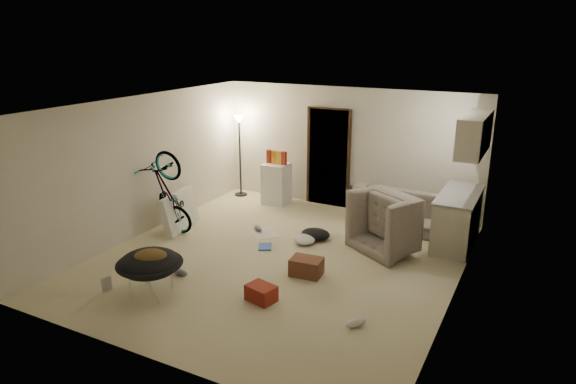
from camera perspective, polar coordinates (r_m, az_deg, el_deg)
The scene contains 36 objects.
floor at distance 8.42m, azimuth -1.08°, elevation -7.56°, with size 5.50×6.00×0.02m, color beige.
ceiling at distance 7.71m, azimuth -1.19°, elevation 9.68°, with size 5.50×6.00×0.02m, color white.
wall_back at distance 10.63m, azimuth 6.66°, elevation 4.81°, with size 5.50×0.02×2.50m, color silver.
wall_front at distance 5.68m, azimuth -15.89°, elevation -7.11°, with size 5.50×0.02×2.50m, color silver.
wall_left at distance 9.56m, azimuth -15.84°, elevation 2.84°, with size 0.02×6.00×2.50m, color silver.
wall_right at distance 7.14m, azimuth 18.73°, elevation -2.29°, with size 0.02×6.00×2.50m, color silver.
doorway at distance 10.79m, azimuth 4.56°, elevation 3.80°, with size 0.85×0.10×2.04m, color black.
door_trim at distance 10.77m, azimuth 4.49°, elevation 3.77°, with size 0.97×0.04×2.10m, color #331F12.
floor_lamp at distance 11.37m, azimuth -5.42°, elevation 5.96°, with size 0.28×0.28×1.81m.
kitchen_counter at distance 9.32m, azimuth 18.28°, elevation -2.97°, with size 0.60×1.50×0.88m, color beige.
counter_top at distance 9.18m, azimuth 18.55°, elevation -0.28°, with size 0.64×1.54×0.04m, color gray.
kitchen_uppers at distance 8.92m, azimuth 20.02°, elevation 6.05°, with size 0.38×1.40×0.65m, color beige.
sofa at distance 9.97m, azimuth 13.05°, elevation -2.17°, with size 1.94×0.76×0.57m, color #353D36.
armchair at distance 8.95m, azimuth 12.33°, elevation -3.80°, with size 1.14×1.00×0.74m, color #353D36.
bicycle at distance 9.56m, azimuth -13.05°, elevation -2.12°, with size 0.57×1.62×0.85m, color black.
book_asset at distance 7.88m, azimuth -20.01°, elevation -10.39°, with size 0.16×0.22×0.02m, color maroon.
mini_fridge at distance 11.01m, azimuth -1.31°, elevation 0.97°, with size 0.51×0.51×0.87m, color white.
snack_box_0 at distance 10.94m, azimuth -2.11°, elevation 3.93°, with size 0.10×0.07×0.30m, color maroon.
snack_box_1 at distance 10.89m, azimuth -1.56°, elevation 3.86°, with size 0.10×0.07×0.30m, color orange.
snack_box_2 at distance 10.83m, azimuth -1.00°, elevation 3.80°, with size 0.10×0.07×0.30m, color gold.
snack_box_3 at distance 10.78m, azimuth -0.44°, elevation 3.73°, with size 0.10×0.07×0.30m, color maroon.
saucer_chair at distance 7.46m, azimuth -15.07°, elevation -8.27°, with size 0.92×0.92×0.65m.
hoodie at distance 7.33m, azimuth -15.06°, elevation -7.06°, with size 0.48×0.40×0.22m, color #543D1C.
sofa_drape at distance 10.14m, azimuth 7.96°, elevation -0.01°, with size 0.56×0.46×0.28m, color black.
tv_box at distance 9.79m, azimuth -11.96°, elevation -2.04°, with size 0.13×1.06×0.70m, color silver.
drink_case_a at distance 7.87m, azimuth 2.07°, elevation -8.30°, with size 0.47×0.34×0.27m, color brown.
drink_case_b at distance 7.19m, azimuth -2.99°, elevation -11.15°, with size 0.39×0.29×0.23m, color maroon.
juicer at distance 8.09m, azimuth 2.24°, elevation -7.92°, with size 0.15×0.15×0.21m.
newspaper at distance 9.48m, azimuth -2.68°, elevation -4.57°, with size 0.43×0.56×0.01m, color silver.
book_blue at distance 8.86m, azimuth -2.57°, elevation -6.09°, with size 0.21×0.29×0.03m, color #3358B9.
book_white at distance 9.34m, azimuth 3.34°, elevation -4.86°, with size 0.19×0.25×0.02m, color silver.
shoe_1 at distance 9.58m, azimuth -3.34°, elevation -4.05°, with size 0.26×0.11×0.10m, color slate.
shoe_3 at distance 8.06m, azimuth -11.92°, elevation -8.65°, with size 0.30×0.12×0.11m, color slate.
shoe_4 at distance 6.70m, azimuth 7.55°, elevation -14.18°, with size 0.29×0.12×0.11m, color white.
clothes_lump_a at distance 9.21m, azimuth 3.08°, elevation -4.69°, with size 0.53×0.45×0.17m, color black.
clothes_lump_c at distance 9.02m, azimuth 1.85°, elevation -5.28°, with size 0.43×0.37×0.13m, color silver.
Camera 1 is at (3.66, -6.71, 3.54)m, focal length 32.00 mm.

